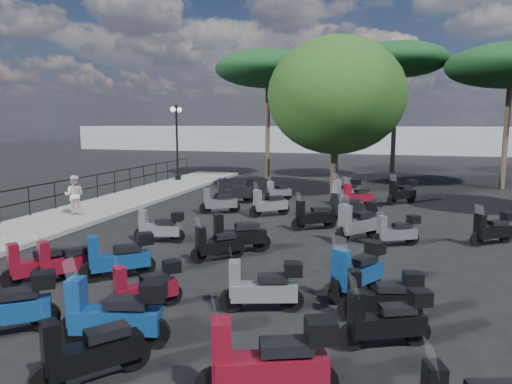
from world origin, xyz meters
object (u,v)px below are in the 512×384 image
(scooter_11, at_px, (278,192))
(pine_0, at_px, (397,61))
(scooter_30, at_px, (37,265))
(scooter_22, at_px, (313,217))
(scooter_8, at_px, (66,262))
(scooter_29, at_px, (402,192))
(scooter_20, at_px, (386,320))
(scooter_21, at_px, (359,222))
(scooter_15, at_px, (237,236))
(scooter_5, at_px, (234,192))
(broadleaf_tree, at_px, (336,96))
(scooter_28, at_px, (397,231))
(scooter_7, at_px, (89,353))
(scooter_13, at_px, (263,288))
(pedestrian_far, at_px, (74,195))
(pine_2, at_px, (268,69))
(scooter_19, at_px, (382,297))
(scooter_10, at_px, (269,204))
(scooter_3, at_px, (160,227))
(scooter_27, at_px, (493,229))
(scooter_23, at_px, (346,192))
(scooter_16, at_px, (346,208))
(scooter_26, at_px, (357,271))
(scooter_14, at_px, (146,288))
(lamp_post_2, at_px, (177,137))
(pine_1, at_px, (512,66))
(scooter_17, at_px, (357,197))
(scooter_0, at_px, (5,306))
(scooter_6, at_px, (114,315))
(scooter_9, at_px, (217,245))
(scooter_18, at_px, (269,363))
(scooter_2, at_px, (119,257))

(scooter_11, relative_size, pine_0, 0.14)
(scooter_30, bearing_deg, scooter_22, -91.81)
(scooter_8, distance_m, scooter_29, 14.58)
(scooter_20, xyz_separation_m, scooter_21, (-0.87, 6.74, 0.10))
(scooter_15, height_order, scooter_21, scooter_21)
(scooter_21, bearing_deg, scooter_5, -2.61)
(scooter_22, height_order, broadleaf_tree, broadleaf_tree)
(scooter_28, bearing_deg, scooter_7, 124.19)
(scooter_13, height_order, pine_0, pine_0)
(pedestrian_far, height_order, scooter_28, pedestrian_far)
(pine_2, bearing_deg, scooter_19, -69.51)
(scooter_7, relative_size, scooter_10, 1.01)
(scooter_3, distance_m, scooter_27, 9.85)
(scooter_27, xyz_separation_m, scooter_30, (-10.46, -6.48, -0.02))
(scooter_23, distance_m, scooter_30, 13.62)
(scooter_16, relative_size, scooter_26, 0.84)
(scooter_3, relative_size, scooter_21, 0.99)
(scooter_14, relative_size, scooter_22, 0.85)
(scooter_29, bearing_deg, scooter_27, 153.30)
(lamp_post_2, distance_m, pine_1, 18.60)
(scooter_17, bearing_deg, scooter_22, 127.07)
(scooter_26, relative_size, broadleaf_tree, 0.20)
(scooter_10, distance_m, scooter_23, 4.59)
(scooter_5, distance_m, scooter_8, 10.44)
(scooter_19, distance_m, scooter_29, 12.66)
(scooter_3, bearing_deg, pine_1, -48.32)
(scooter_30, bearing_deg, scooter_21, -103.71)
(scooter_11, bearing_deg, scooter_15, 136.81)
(scooter_29, xyz_separation_m, broadleaf_tree, (-3.22, 1.90, 4.32))
(lamp_post_2, relative_size, scooter_0, 2.99)
(scooter_5, bearing_deg, scooter_6, 163.61)
(scooter_30, bearing_deg, scooter_5, -60.27)
(scooter_17, distance_m, scooter_21, 5.58)
(scooter_5, height_order, scooter_16, scooter_5)
(scooter_11, distance_m, scooter_21, 7.35)
(scooter_10, relative_size, scooter_19, 0.89)
(scooter_17, bearing_deg, scooter_3, 105.74)
(scooter_9, distance_m, scooter_29, 11.17)
(scooter_17, height_order, scooter_26, scooter_26)
(scooter_23, bearing_deg, scooter_13, 128.77)
(scooter_3, height_order, scooter_15, scooter_15)
(pedestrian_far, relative_size, scooter_18, 0.83)
(lamp_post_2, height_order, scooter_16, lamp_post_2)
(scooter_27, distance_m, pine_0, 16.03)
(scooter_8, height_order, scooter_27, scooter_8)
(scooter_5, relative_size, scooter_13, 1.07)
(pedestrian_far, height_order, scooter_2, pedestrian_far)
(scooter_19, xyz_separation_m, pine_0, (0.23, 20.64, 6.69))
(scooter_10, distance_m, scooter_19, 9.47)
(scooter_19, bearing_deg, scooter_21, -7.42)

